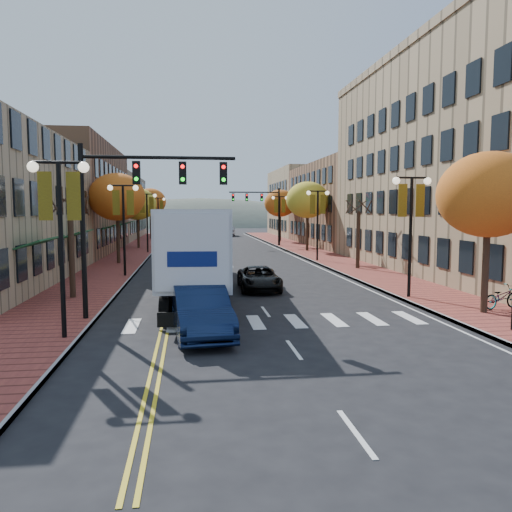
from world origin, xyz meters
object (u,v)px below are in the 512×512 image
object	(u,v)px
navy_sedan	(201,311)
black_suv	(259,278)
semi_truck	(202,244)
bicycle	(502,297)

from	to	relation	value
navy_sedan	black_suv	distance (m)	10.17
semi_truck	navy_sedan	xyz separation A→B (m)	(-0.30, -9.18, -1.74)
navy_sedan	bicycle	world-z (taller)	navy_sedan
black_suv	bicycle	distance (m)	12.09
black_suv	bicycle	xyz separation A→B (m)	(9.67, -7.26, 0.01)
navy_sedan	bicycle	bearing A→B (deg)	4.59
bicycle	navy_sedan	bearing A→B (deg)	84.35
navy_sedan	black_suv	size ratio (longest dim) A/B	1.12
semi_truck	navy_sedan	distance (m)	9.35
semi_truck	bicycle	xyz separation A→B (m)	(12.80, -6.86, -1.95)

